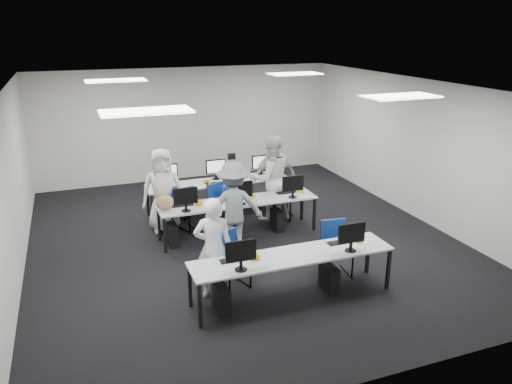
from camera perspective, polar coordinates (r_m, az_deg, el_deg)
name	(u,v)px	position (r m, az deg, el deg)	size (l,w,h in m)	color
room	(241,166)	(9.50, -1.69, 2.94)	(9.00, 9.02, 3.00)	black
ceiling_panels	(241,87)	(9.21, -1.78, 11.87)	(5.20, 4.60, 0.02)	white
desk_front	(293,258)	(7.71, 4.23, -7.52)	(3.20, 0.70, 0.73)	silver
desk_mid	(238,203)	(9.94, -2.02, -1.32)	(3.20, 0.70, 0.73)	silver
desk_back	(218,183)	(11.20, -4.31, 0.99)	(3.20, 0.70, 0.73)	silver
equipment_front	(281,279)	(7.77, 2.92, -9.94)	(2.51, 0.41, 1.19)	#0D65AF
equipment_mid	(230,220)	(9.98, -3.01, -3.22)	(2.91, 0.41, 1.19)	white
equipment_back	(227,196)	(11.37, -3.38, -0.43)	(2.91, 0.41, 1.19)	white
chair_0	(232,270)	(8.19, -2.80, -8.87)	(0.57, 0.60, 0.92)	navy
chair_1	(336,258)	(8.67, 9.09, -7.46)	(0.51, 0.55, 0.93)	navy
chair_2	(175,220)	(10.33, -9.24, -3.14)	(0.57, 0.60, 0.89)	navy
chair_3	(221,213)	(10.57, -4.00, -2.39)	(0.59, 0.61, 0.90)	navy
chair_4	(277,207)	(10.88, 2.45, -1.75)	(0.46, 0.50, 0.89)	navy
chair_5	(181,215)	(10.51, -8.55, -2.60)	(0.57, 0.60, 0.95)	navy
chair_6	(227,210)	(10.75, -3.37, -2.04)	(0.51, 0.54, 0.88)	navy
chair_7	(281,202)	(11.17, 2.83, -1.20)	(0.45, 0.49, 0.89)	navy
handbag	(165,203)	(9.57, -10.35, -1.20)	(0.35, 0.22, 0.28)	olive
student_0	(213,248)	(7.71, -4.90, -6.42)	(0.60, 0.39, 1.63)	silver
student_1	(270,178)	(10.69, 1.66, 1.59)	(0.91, 0.71, 1.87)	silver
student_2	(163,191)	(10.28, -10.59, 0.16)	(0.85, 0.55, 1.73)	silver
student_3	(274,177)	(10.86, 2.13, 1.69)	(1.06, 0.44, 1.81)	silver
photographer	(234,207)	(9.25, -2.58, -1.69)	(1.11, 0.64, 1.72)	gray
dslr_camera	(232,156)	(9.15, -2.81, 4.09)	(0.14, 0.18, 0.10)	black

